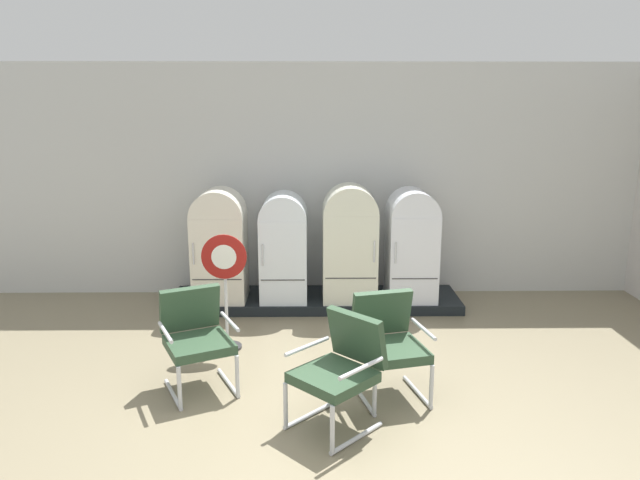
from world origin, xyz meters
TOP-DOWN VIEW (x-y plane):
  - ground at (0.00, 0.00)m, footprint 12.00×10.00m
  - back_wall at (0.00, 3.66)m, footprint 11.76×0.12m
  - display_plinth at (0.00, 3.02)m, footprint 3.93×0.95m
  - refrigerator_0 at (-1.27, 2.91)m, footprint 0.69×0.66m
  - refrigerator_1 at (-0.42, 2.94)m, footprint 0.62×0.72m
  - refrigerator_2 at (0.46, 2.90)m, footprint 0.71×0.65m
  - refrigerator_3 at (1.29, 2.94)m, footprint 0.64×0.72m
  - armchair_left at (-1.16, 0.63)m, footprint 0.84×0.89m
  - armchair_right at (0.69, 0.47)m, footprint 0.76×0.82m
  - armchair_center at (0.21, -0.09)m, footprint 0.91×0.91m
  - sign_stand at (-1.00, 1.54)m, footprint 0.50×0.32m

SIDE VIEW (x-z plane):
  - ground at x=0.00m, z-range -0.05..0.00m
  - display_plinth at x=0.00m, z-range 0.00..0.13m
  - armchair_left at x=-1.16m, z-range 0.06..1.04m
  - armchair_right at x=0.69m, z-range 0.06..1.04m
  - armchair_center at x=0.21m, z-range 0.06..1.04m
  - sign_stand at x=-1.00m, z-range 0.01..1.34m
  - refrigerator_1 at x=-0.42m, z-range 0.17..1.61m
  - refrigerator_3 at x=1.29m, z-range 0.18..1.66m
  - refrigerator_0 at x=-1.27m, z-range 0.17..1.67m
  - refrigerator_2 at x=0.46m, z-range 0.17..1.72m
  - back_wall at x=0.00m, z-range 0.01..3.29m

